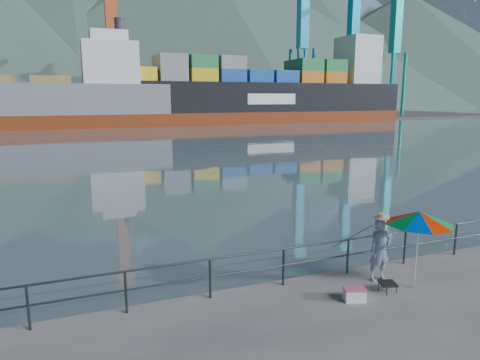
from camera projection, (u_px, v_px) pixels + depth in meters
name	position (u px, v px, depth m)	size (l,w,h in m)	color
harbor_water	(84.00, 114.00, 128.00)	(500.00, 280.00, 0.00)	slate
far_dock	(135.00, 119.00, 97.83)	(200.00, 40.00, 0.40)	#514F4C
guardrail	(248.00, 272.00, 10.76)	(22.00, 0.06, 1.03)	#2D3033
mountains	(159.00, 32.00, 206.20)	(600.00, 332.80, 80.00)	#385147
port_cranes	(235.00, 46.00, 94.13)	(116.00, 28.00, 38.40)	red
container_stacks	(231.00, 105.00, 106.44)	(58.00, 5.40, 7.80)	gray
fisherman	(380.00, 250.00, 11.36)	(0.62, 0.41, 1.71)	navy
beach_umbrella	(419.00, 218.00, 10.68)	(2.21, 2.21, 2.06)	white
folding_stool	(388.00, 287.00, 10.80)	(0.49, 0.49, 0.26)	black
cooler_bag	(354.00, 295.00, 10.34)	(0.49, 0.33, 0.28)	white
fishing_rod	(350.00, 266.00, 12.47)	(0.02, 0.02, 2.01)	black
bulk_carrier	(18.00, 102.00, 68.90)	(52.05, 9.01, 14.50)	maroon
container_ship	(269.00, 92.00, 86.50)	(60.07, 10.01, 18.10)	maroon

